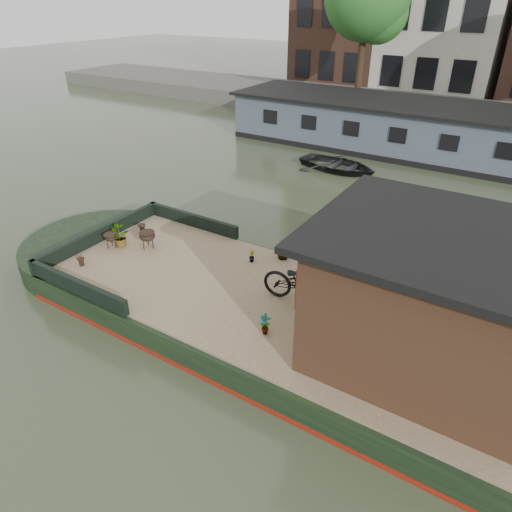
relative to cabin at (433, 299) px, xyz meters
The scene contains 18 objects.
ground 2.88m from the cabin, behind, with size 120.00×120.00×0.00m, color #333D26.
houseboat_hull 3.87m from the cabin, behind, with size 14.01×4.02×0.60m.
houseboat_deck 2.52m from the cabin, behind, with size 11.80×3.80×0.05m, color #9E8461.
bow_bulwark 7.33m from the cabin, behind, with size 3.00×4.00×0.35m.
cabin is the anchor object (origin of this frame).
bicycle 2.58m from the cabin, behind, with size 0.63×1.80×0.95m, color black.
potted_plant_a 2.96m from the cabin, 160.44° to the right, with size 0.23×0.15×0.43m, color brown.
potted_plant_b 4.55m from the cabin, 164.74° to the left, with size 0.16×0.13×0.28m, color maroon.
potted_plant_c 7.52m from the cabin, behind, with size 0.47×0.41×0.53m, color #A0342E.
potted_plant_d 4.18m from the cabin, 155.57° to the left, with size 0.30×0.30×0.54m, color brown.
brazier_front 7.65m from the cabin, behind, with size 0.35×0.35×0.38m, color black, non-canonical shape.
brazier_rear 6.89m from the cabin, behind, with size 0.41×0.41×0.44m, color black, non-canonical shape.
bollard_port 7.66m from the cabin, behind, with size 0.20×0.20×0.23m, color black.
bollard_stbd 7.68m from the cabin, behind, with size 0.17×0.17×0.19m, color black.
dinghy 11.74m from the cabin, 120.23° to the left, with size 2.30×3.22×0.67m, color black.
far_houseboat 14.20m from the cabin, 98.88° to the left, with size 20.40×4.40×2.11m.
quay 20.67m from the cabin, 96.09° to the left, with size 60.00×6.00×0.90m, color #47443F.
tree_left 21.28m from the cabin, 114.13° to the left, with size 4.40×4.40×7.40m.
Camera 1 is at (2.99, -6.65, 6.16)m, focal length 32.00 mm.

